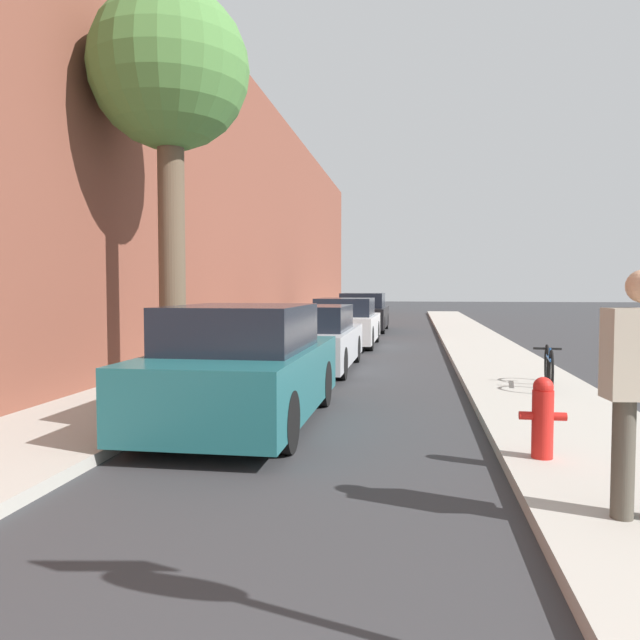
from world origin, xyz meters
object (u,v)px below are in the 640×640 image
object	(u,v)px
street_tree_near	(170,78)
bicycle	(549,366)
parked_car_silver	(312,339)
parked_car_white	(346,323)
parked_car_black	(363,313)
parked_car_teal	(245,368)
fire_hydrant	(543,416)

from	to	relation	value
street_tree_near	bicycle	size ratio (longest dim) A/B	3.98
street_tree_near	parked_car_silver	bearing A→B (deg)	62.53
parked_car_silver	parked_car_white	world-z (taller)	parked_car_white
parked_car_black	street_tree_near	bearing A→B (deg)	-97.01
parked_car_silver	parked_car_white	size ratio (longest dim) A/B	1.03
parked_car_silver	street_tree_near	bearing A→B (deg)	-117.47
parked_car_black	parked_car_teal	bearing A→B (deg)	-90.30
parked_car_silver	fire_hydrant	size ratio (longest dim) A/B	5.75
parked_car_silver	parked_car_black	bearing A→B (deg)	89.43
parked_car_white	street_tree_near	xyz separation A→B (m)	(-1.79, -8.42, 4.27)
parked_car_white	street_tree_near	size ratio (longest dim) A/B	0.68
fire_hydrant	parked_car_silver	bearing A→B (deg)	116.61
street_tree_near	fire_hydrant	xyz separation A→B (m)	(4.95, -3.31, -4.43)
street_tree_near	fire_hydrant	size ratio (longest dim) A/B	8.20
parked_car_black	fire_hydrant	bearing A→B (deg)	-79.97
parked_car_teal	parked_car_white	xyz separation A→B (m)	(0.09, 10.30, -0.03)
parked_car_white	parked_car_silver	bearing A→B (deg)	-91.32
bicycle	street_tree_near	bearing A→B (deg)	-163.51
parked_car_black	bicycle	bearing A→B (deg)	-73.32
parked_car_teal	bicycle	bearing A→B (deg)	33.82
parked_car_black	fire_hydrant	distance (m)	18.14
bicycle	parked_car_black	bearing A→B (deg)	114.33
parked_car_silver	bicycle	bearing A→B (deg)	-28.78
street_tree_near	fire_hydrant	distance (m)	7.42
parked_car_silver	bicycle	world-z (taller)	parked_car_silver
parked_car_silver	parked_car_black	size ratio (longest dim) A/B	0.96
parked_car_white	parked_car_black	size ratio (longest dim) A/B	0.93
parked_car_silver	parked_car_white	bearing A→B (deg)	88.68
parked_car_white	bicycle	size ratio (longest dim) A/B	2.71
parked_car_black	parked_car_white	bearing A→B (deg)	-89.94
parked_car_black	street_tree_near	size ratio (longest dim) A/B	0.73
parked_car_black	bicycle	size ratio (longest dim) A/B	2.91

